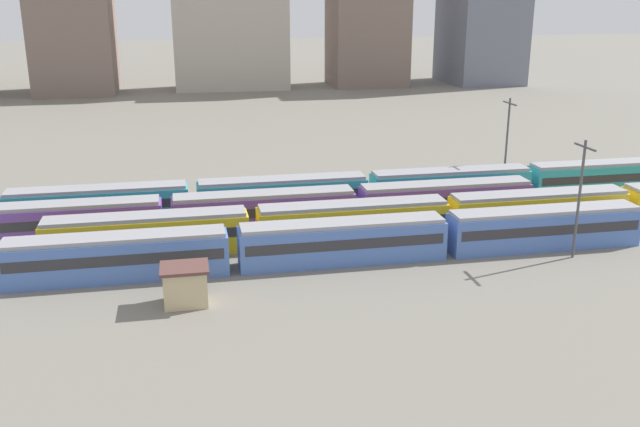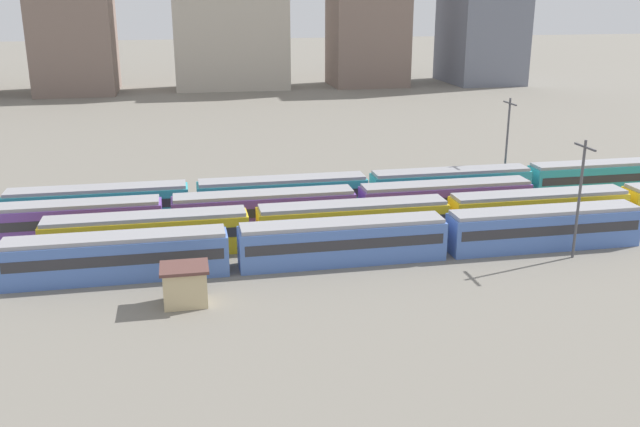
{
  "view_description": "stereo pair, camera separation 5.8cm",
  "coord_description": "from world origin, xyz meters",
  "views": [
    {
      "loc": [
        2.66,
        -55.76,
        22.53
      ],
      "look_at": [
        15.32,
        7.8,
        2.04
      ],
      "focal_mm": 39.47,
      "sensor_mm": 36.0,
      "label": 1
    },
    {
      "loc": [
        2.72,
        -55.77,
        22.53
      ],
      "look_at": [
        15.32,
        7.8,
        2.04
      ],
      "focal_mm": 39.47,
      "sensor_mm": 36.0,
      "label": 2
    }
  ],
  "objects": [
    {
      "name": "train_track_0",
      "position": [
        15.77,
        0.0,
        1.9
      ],
      "size": [
        55.8,
        3.06,
        3.75
      ],
      "color": "#4C70BC",
      "rests_on": "ground_plane"
    },
    {
      "name": "train_track_3",
      "position": [
        22.27,
        15.6,
        1.9
      ],
      "size": [
        74.7,
        3.06,
        3.75
      ],
      "color": "teal",
      "rests_on": "ground_plane"
    },
    {
      "name": "catenary_pole_1",
      "position": [
        39.54,
        18.57,
        6.06
      ],
      "size": [
        0.24,
        3.2,
        10.99
      ],
      "color": "#4C4C51",
      "rests_on": "ground_plane"
    },
    {
      "name": "ground_plane",
      "position": [
        0.0,
        7.8,
        0.0
      ],
      "size": [
        600.0,
        600.0,
        0.0
      ],
      "primitive_type": "plane",
      "color": "slate"
    },
    {
      "name": "signal_hut",
      "position": [
        2.24,
        -6.07,
        1.55
      ],
      "size": [
        3.6,
        3.0,
        3.04
      ],
      "color": "#C6B284",
      "rests_on": "ground_plane"
    },
    {
      "name": "train_track_2",
      "position": [
        10.22,
        10.4,
        1.9
      ],
      "size": [
        55.8,
        3.06,
        3.75
      ],
      "color": "#6B429E",
      "rests_on": "ground_plane"
    },
    {
      "name": "catenary_pole_2",
      "position": [
        36.08,
        -2.91,
        5.85
      ],
      "size": [
        0.24,
        3.2,
        10.59
      ],
      "color": "#4C4C51",
      "rests_on": "ground_plane"
    },
    {
      "name": "train_track_1",
      "position": [
        36.86,
        5.2,
        1.9
      ],
      "size": [
        93.6,
        3.06,
        3.75
      ],
      "color": "yellow",
      "rests_on": "ground_plane"
    }
  ]
}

